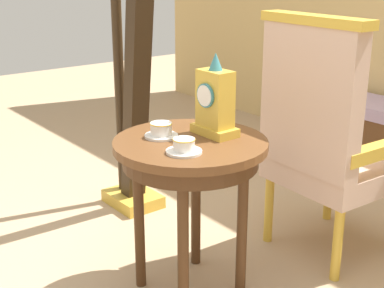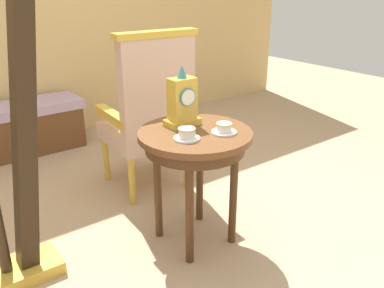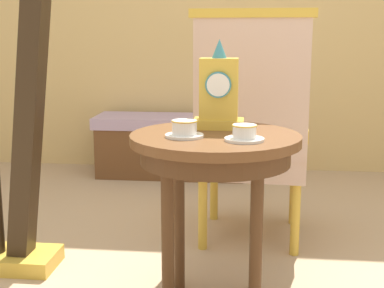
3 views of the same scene
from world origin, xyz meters
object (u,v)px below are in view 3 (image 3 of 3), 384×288
(teacup_right, at_px, (244,134))
(mantel_clock, at_px, (219,93))
(side_table, at_px, (215,158))
(window_bench, at_px, (172,145))
(armchair, at_px, (252,126))
(harp, at_px, (18,97))
(teacup_left, at_px, (184,129))

(teacup_right, xyz_separation_m, mantel_clock, (-0.10, 0.23, 0.11))
(side_table, height_order, window_bench, side_table)
(teacup_right, relative_size, armchair, 0.12)
(armchair, height_order, harp, harp)
(teacup_left, relative_size, mantel_clock, 0.41)
(harp, bearing_deg, side_table, -17.62)
(teacup_right, relative_size, mantel_clock, 0.40)
(armchair, xyz_separation_m, window_bench, (-0.58, 1.27, -0.37))
(window_bench, bearing_deg, armchair, -65.59)
(side_table, distance_m, window_bench, 2.04)
(teacup_left, bearing_deg, side_table, 32.22)
(mantel_clock, xyz_separation_m, harp, (-0.86, 0.15, -0.04))
(armchair, distance_m, harp, 1.08)
(harp, distance_m, window_bench, 1.81)
(teacup_left, height_order, teacup_right, teacup_left)
(teacup_right, distance_m, armchair, 0.80)
(side_table, bearing_deg, armchair, 79.08)
(teacup_left, relative_size, window_bench, 0.12)
(side_table, distance_m, harp, 0.91)
(teacup_left, relative_size, harp, 0.07)
(teacup_left, distance_m, window_bench, 2.10)
(mantel_clock, xyz_separation_m, armchair, (0.13, 0.55, -0.22))
(side_table, distance_m, teacup_left, 0.17)
(mantel_clock, bearing_deg, teacup_left, -119.80)
(teacup_right, distance_m, harp, 1.03)
(teacup_left, bearing_deg, window_bench, 99.66)
(side_table, bearing_deg, teacup_left, -147.78)
(side_table, xyz_separation_m, teacup_right, (0.11, -0.11, 0.11))
(side_table, relative_size, harp, 0.36)
(teacup_left, height_order, armchair, armchair)
(teacup_right, bearing_deg, mantel_clock, 113.40)
(armchair, bearing_deg, harp, -157.52)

